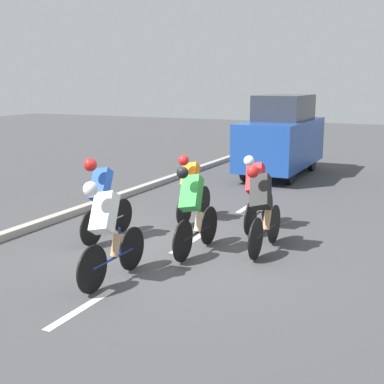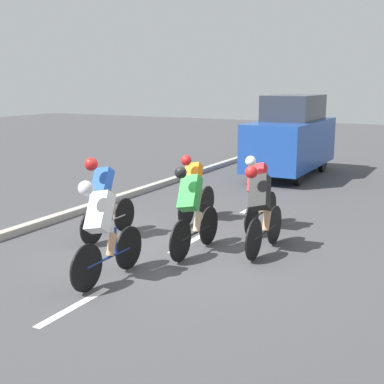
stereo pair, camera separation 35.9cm
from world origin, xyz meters
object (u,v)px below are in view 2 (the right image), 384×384
(cyclist_green, at_px, (192,208))
(support_car, at_px, (291,137))
(cyclist_red, at_px, (259,191))
(cyclist_black, at_px, (261,207))
(cyclist_white, at_px, (102,228))
(cyclist_blue, at_px, (103,195))
(cyclist_orange, at_px, (194,186))

(cyclist_green, relative_size, support_car, 0.41)
(cyclist_red, xyz_separation_m, cyclist_black, (-0.54, 1.30, 0.01))
(cyclist_white, bearing_deg, cyclist_green, -107.71)
(cyclist_green, xyz_separation_m, cyclist_blue, (1.86, -0.02, 0.04))
(cyclist_green, distance_m, cyclist_blue, 1.86)
(cyclist_white, bearing_deg, support_car, -88.27)
(cyclist_green, xyz_separation_m, cyclist_red, (-0.48, -1.90, -0.01))
(cyclist_black, xyz_separation_m, cyclist_orange, (1.96, -1.30, -0.04))
(cyclist_green, relative_size, cyclist_white, 1.02)
(cyclist_blue, bearing_deg, cyclist_red, -141.33)
(cyclist_green, bearing_deg, cyclist_blue, -0.74)
(cyclist_orange, bearing_deg, cyclist_white, 96.18)
(cyclist_blue, xyz_separation_m, cyclist_white, (-1.31, 1.76, -0.03))
(cyclist_black, bearing_deg, cyclist_red, -67.41)
(cyclist_red, relative_size, cyclist_black, 0.99)
(cyclist_orange, distance_m, support_car, 6.28)
(cyclist_green, xyz_separation_m, cyclist_black, (-1.02, -0.60, 0.00))
(cyclist_blue, distance_m, cyclist_black, 2.94)
(cyclist_red, height_order, support_car, support_car)
(cyclist_blue, distance_m, cyclist_orange, 2.09)
(cyclist_blue, xyz_separation_m, support_car, (-1.01, -8.14, 0.38))
(cyclist_blue, xyz_separation_m, cyclist_black, (-2.88, -0.57, -0.04))
(cyclist_green, bearing_deg, support_car, -84.04)
(cyclist_orange, bearing_deg, cyclist_black, 146.43)
(cyclist_white, bearing_deg, cyclist_red, -105.87)
(cyclist_white, relative_size, cyclist_orange, 1.07)
(cyclist_blue, height_order, cyclist_orange, cyclist_blue)
(cyclist_blue, height_order, support_car, support_car)
(cyclist_orange, relative_size, support_car, 0.37)
(cyclist_blue, relative_size, cyclist_red, 0.97)
(cyclist_red, bearing_deg, cyclist_green, 75.84)
(cyclist_white, xyz_separation_m, support_car, (0.30, -9.90, 0.41))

